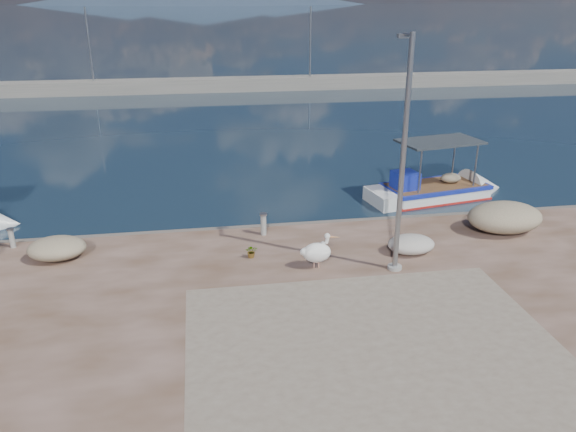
# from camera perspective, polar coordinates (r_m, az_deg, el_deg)

# --- Properties ---
(ground) EXTENTS (1400.00, 1400.00, 0.00)m
(ground) POSITION_cam_1_polar(r_m,az_deg,el_deg) (16.55, 2.13, -8.98)
(ground) COLOR #162635
(ground) RESTS_ON ground
(quay_patch) EXTENTS (9.00, 7.00, 0.01)m
(quay_patch) POSITION_cam_1_polar(r_m,az_deg,el_deg) (14.06, 8.72, -12.90)
(quay_patch) COLOR gray
(quay_patch) RESTS_ON quay
(breakwater) EXTENTS (120.00, 2.20, 7.50)m
(breakwater) POSITION_cam_1_polar(r_m,az_deg,el_deg) (54.61, -6.26, 13.15)
(breakwater) COLOR gray
(breakwater) RESTS_ON ground
(boat_right) EXTENTS (6.58, 3.20, 3.03)m
(boat_right) POSITION_cam_1_polar(r_m,az_deg,el_deg) (25.73, 14.57, 2.30)
(boat_right) COLOR white
(boat_right) RESTS_ON ground
(pelican) EXTENTS (1.19, 0.60, 1.16)m
(pelican) POSITION_cam_1_polar(r_m,az_deg,el_deg) (17.29, 2.99, -3.67)
(pelican) COLOR tan
(pelican) RESTS_ON quay
(lamp_post) EXTENTS (0.44, 0.96, 7.00)m
(lamp_post) POSITION_cam_1_polar(r_m,az_deg,el_deg) (16.59, 11.52, 5.00)
(lamp_post) COLOR gray
(lamp_post) RESTS_ON quay
(bollard_near) EXTENTS (0.26, 0.26, 0.80)m
(bollard_near) POSITION_cam_1_polar(r_m,az_deg,el_deg) (19.73, -2.51, -0.73)
(bollard_near) COLOR gray
(bollard_near) RESTS_ON quay
(bollard_far) EXTENTS (0.23, 0.23, 0.69)m
(bollard_far) POSITION_cam_1_polar(r_m,az_deg,el_deg) (20.89, -26.28, -1.93)
(bollard_far) COLOR gray
(bollard_far) RESTS_ON quay
(potted_plant) EXTENTS (0.40, 0.35, 0.43)m
(potted_plant) POSITION_cam_1_polar(r_m,az_deg,el_deg) (18.13, -3.72, -3.60)
(potted_plant) COLOR #33722D
(potted_plant) RESTS_ON quay
(net_pile_c) EXTENTS (2.70, 1.93, 1.06)m
(net_pile_c) POSITION_cam_1_polar(r_m,az_deg,el_deg) (21.42, 21.16, -0.12)
(net_pile_c) COLOR tan
(net_pile_c) RESTS_ON quay
(net_pile_d) EXTENTS (1.56, 1.17, 0.59)m
(net_pile_d) POSITION_cam_1_polar(r_m,az_deg,el_deg) (18.84, 12.40, -2.82)
(net_pile_d) COLOR beige
(net_pile_d) RESTS_ON quay
(net_pile_b) EXTENTS (1.81, 1.41, 0.71)m
(net_pile_b) POSITION_cam_1_polar(r_m,az_deg,el_deg) (19.44, -22.43, -3.05)
(net_pile_b) COLOR tan
(net_pile_b) RESTS_ON quay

